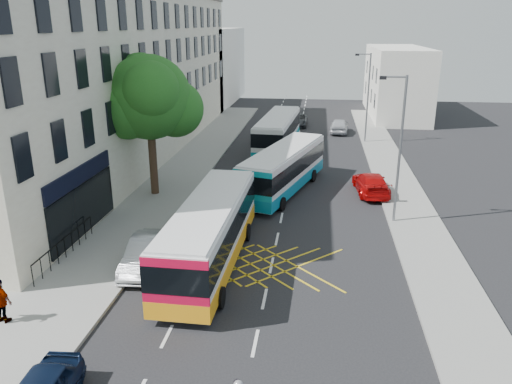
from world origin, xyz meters
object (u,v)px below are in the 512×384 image
(lamp_near, at_px, (399,143))
(pedestrian_far, at_px, (1,301))
(street_tree, at_px, (148,98))
(red_hatchback, at_px, (371,183))
(bus_far, at_px, (278,132))
(distant_car_silver, at_px, (339,126))
(bus_mid, at_px, (284,169))
(lamp_far, at_px, (367,93))
(bus_near, at_px, (210,233))
(distant_car_grey, at_px, (298,120))
(parked_car_silver, at_px, (147,253))

(lamp_near, relative_size, pedestrian_far, 4.53)
(street_tree, distance_m, red_hatchback, 15.24)
(bus_far, bearing_deg, street_tree, -113.82)
(street_tree, relative_size, distant_car_silver, 2.04)
(bus_mid, bearing_deg, distant_car_silver, 93.64)
(lamp_far, bearing_deg, bus_far, -152.82)
(lamp_near, bearing_deg, bus_near, -145.24)
(bus_mid, relative_size, pedestrian_far, 6.08)
(distant_car_grey, bearing_deg, red_hatchback, -74.89)
(bus_far, relative_size, parked_car_silver, 2.52)
(lamp_far, height_order, bus_far, lamp_far)
(red_hatchback, bearing_deg, pedestrian_far, 43.82)
(street_tree, relative_size, pedestrian_far, 4.99)
(parked_car_silver, relative_size, pedestrian_far, 2.50)
(bus_mid, height_order, distant_car_grey, bus_mid)
(bus_near, relative_size, parked_car_silver, 2.46)
(bus_far, relative_size, pedestrian_far, 6.32)
(bus_near, bearing_deg, distant_car_silver, 78.47)
(bus_near, bearing_deg, distant_car_grey, 86.92)
(distant_car_silver, bearing_deg, parked_car_silver, 77.08)
(lamp_near, xyz_separation_m, pedestrian_far, (-15.56, -12.06, -3.58))
(bus_near, height_order, distant_car_silver, bus_near)
(distant_car_grey, bearing_deg, parked_car_silver, -98.26)
(street_tree, xyz_separation_m, lamp_near, (14.71, -2.97, -1.68))
(distant_car_grey, distance_m, distant_car_silver, 5.38)
(distant_car_grey, bearing_deg, bus_far, -95.72)
(bus_far, height_order, distant_car_grey, bus_far)
(bus_near, bearing_deg, parked_car_silver, -164.67)
(street_tree, xyz_separation_m, red_hatchback, (14.01, 2.15, -5.60))
(bus_far, bearing_deg, distant_car_grey, 88.02)
(street_tree, distance_m, lamp_near, 15.10)
(lamp_far, distance_m, bus_far, 9.24)
(lamp_far, relative_size, pedestrian_far, 4.53)
(lamp_far, distance_m, parked_car_silver, 29.68)
(bus_near, height_order, red_hatchback, bus_near)
(red_hatchback, xyz_separation_m, distant_car_silver, (-1.47, 19.20, 0.04))
(bus_near, distance_m, distant_car_grey, 33.80)
(bus_near, relative_size, pedestrian_far, 6.15)
(lamp_near, distance_m, distant_car_silver, 24.72)
(bus_far, xyz_separation_m, pedestrian_far, (-7.79, -28.07, -0.60))
(street_tree, height_order, red_hatchback, street_tree)
(distant_car_grey, bearing_deg, bus_near, -93.76)
(bus_near, relative_size, bus_mid, 1.01)
(parked_car_silver, xyz_separation_m, pedestrian_far, (-3.77, -5.10, 0.30))
(bus_mid, bearing_deg, pedestrian_far, -102.27)
(red_hatchback, relative_size, distant_car_grey, 1.07)
(pedestrian_far, bearing_deg, distant_car_silver, -92.89)
(red_hatchback, distance_m, distant_car_grey, 23.07)
(distant_car_grey, height_order, pedestrian_far, pedestrian_far)
(lamp_near, height_order, distant_car_grey, lamp_near)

